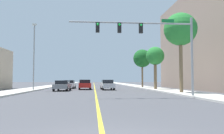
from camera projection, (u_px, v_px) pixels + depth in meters
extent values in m
plane|color=#47474C|center=(94.00, 87.00, 46.67)|extent=(192.00, 192.00, 0.00)
cube|color=beige|center=(48.00, 87.00, 45.88)|extent=(3.49, 168.00, 0.15)
cube|color=beige|center=(139.00, 86.00, 47.47)|extent=(3.49, 168.00, 0.15)
cube|color=yellow|center=(94.00, 87.00, 46.67)|extent=(0.16, 144.00, 0.01)
cube|color=gray|center=(221.00, 42.00, 36.13)|extent=(12.62, 23.92, 15.02)
cylinder|color=gray|center=(192.00, 56.00, 19.14)|extent=(0.20, 0.20, 6.70)
cylinder|color=gray|center=(132.00, 23.00, 18.86)|extent=(10.44, 0.14, 0.14)
cube|color=black|center=(141.00, 28.00, 18.90)|extent=(0.32, 0.24, 0.84)
sphere|color=green|center=(141.00, 25.00, 18.77)|extent=(0.20, 0.20, 0.20)
cube|color=black|center=(119.00, 28.00, 18.75)|extent=(0.32, 0.24, 0.84)
sphere|color=green|center=(120.00, 25.00, 18.62)|extent=(0.20, 0.20, 0.20)
cube|color=black|center=(98.00, 27.00, 18.59)|extent=(0.32, 0.24, 0.84)
sphere|color=green|center=(98.00, 24.00, 18.47)|extent=(0.20, 0.20, 0.20)
cube|color=#147233|center=(168.00, 21.00, 19.13)|extent=(1.10, 0.04, 0.28)
cylinder|color=gray|center=(34.00, 57.00, 30.20)|extent=(0.16, 0.16, 8.71)
cube|color=beige|center=(35.00, 24.00, 30.45)|extent=(0.56, 0.28, 0.20)
cylinder|color=brown|center=(181.00, 60.00, 23.98)|extent=(0.38, 0.38, 6.80)
sphere|color=#287F33|center=(180.00, 29.00, 24.18)|extent=(3.54, 3.54, 3.54)
cone|color=#287F33|center=(190.00, 31.00, 24.24)|extent=(0.45, 1.37, 1.65)
cone|color=#287F33|center=(180.00, 33.00, 25.19)|extent=(1.59, 0.92, 1.87)
cone|color=#287F33|center=(171.00, 32.00, 24.74)|extent=(1.13, 1.32, 1.65)
cone|color=#287F33|center=(175.00, 30.00, 23.45)|extent=(1.19, 1.40, 1.99)
cone|color=#287F33|center=(187.00, 29.00, 23.16)|extent=(1.86, 0.91, 1.37)
cylinder|color=brown|center=(155.00, 72.00, 32.62)|extent=(0.43, 0.43, 4.83)
sphere|color=#287F33|center=(155.00, 56.00, 32.76)|extent=(2.66, 2.66, 2.66)
cone|color=#287F33|center=(160.00, 57.00, 32.96)|extent=(0.59, 1.14, 1.40)
cone|color=#287F33|center=(157.00, 58.00, 33.43)|extent=(1.30, 1.15, 1.18)
cone|color=#287F33|center=(151.00, 58.00, 33.32)|extent=(1.15, 1.03, 1.46)
cone|color=#287F33|center=(150.00, 57.00, 32.53)|extent=(0.59, 1.08, 1.30)
cone|color=#287F33|center=(154.00, 57.00, 32.01)|extent=(1.58, 1.14, 1.26)
cone|color=#287F33|center=(159.00, 57.00, 32.08)|extent=(1.27, 0.93, 1.20)
cylinder|color=brown|center=(142.00, 73.00, 41.36)|extent=(0.31, 0.31, 5.30)
sphere|color=#195B23|center=(142.00, 58.00, 41.51)|extent=(3.32, 3.32, 3.32)
cone|color=#195B23|center=(147.00, 59.00, 41.62)|extent=(0.48, 1.45, 1.53)
cone|color=#195B23|center=(142.00, 60.00, 42.49)|extent=(1.43, 0.55, 1.65)
cone|color=#195B23|center=(137.00, 59.00, 41.34)|extent=(0.52, 1.38, 1.42)
cone|color=#195B23|center=(144.00, 59.00, 40.52)|extent=(1.37, 0.55, 1.63)
cube|color=white|center=(69.00, 85.00, 37.95)|extent=(1.87, 4.49, 0.61)
cube|color=black|center=(69.00, 82.00, 37.83)|extent=(1.63, 2.05, 0.47)
cylinder|color=black|center=(66.00, 86.00, 39.55)|extent=(0.23, 0.64, 0.64)
cylinder|color=black|center=(75.00, 86.00, 39.67)|extent=(0.23, 0.64, 0.64)
cylinder|color=black|center=(63.00, 87.00, 36.20)|extent=(0.23, 0.64, 0.64)
cylinder|color=black|center=(73.00, 87.00, 36.31)|extent=(0.23, 0.64, 0.64)
cube|color=slate|center=(62.00, 86.00, 30.01)|extent=(1.94, 4.56, 0.59)
cube|color=black|center=(63.00, 82.00, 30.08)|extent=(1.67, 2.13, 0.48)
cylinder|color=black|center=(58.00, 88.00, 31.64)|extent=(0.23, 0.64, 0.64)
cylinder|color=black|center=(70.00, 88.00, 31.75)|extent=(0.23, 0.64, 0.64)
cylinder|color=black|center=(54.00, 89.00, 28.23)|extent=(0.23, 0.64, 0.64)
cylinder|color=black|center=(67.00, 89.00, 28.33)|extent=(0.23, 0.64, 0.64)
cube|color=#BCBCC1|center=(107.00, 85.00, 32.88)|extent=(1.96, 4.27, 0.63)
cube|color=black|center=(107.00, 82.00, 32.89)|extent=(1.64, 2.02, 0.52)
cylinder|color=black|center=(101.00, 87.00, 34.28)|extent=(0.25, 0.65, 0.64)
cylinder|color=black|center=(111.00, 87.00, 34.49)|extent=(0.25, 0.65, 0.64)
cylinder|color=black|center=(103.00, 88.00, 31.23)|extent=(0.25, 0.65, 0.64)
cylinder|color=black|center=(114.00, 88.00, 31.43)|extent=(0.25, 0.65, 0.64)
cube|color=red|center=(85.00, 85.00, 34.17)|extent=(2.01, 4.60, 0.66)
cube|color=black|center=(85.00, 81.00, 34.06)|extent=(1.68, 2.07, 0.51)
cylinder|color=black|center=(80.00, 87.00, 35.74)|extent=(0.25, 0.65, 0.64)
cylinder|color=black|center=(90.00, 87.00, 35.95)|extent=(0.25, 0.65, 0.64)
cylinder|color=black|center=(79.00, 88.00, 32.36)|extent=(0.25, 0.65, 0.64)
cylinder|color=black|center=(90.00, 88.00, 32.56)|extent=(0.25, 0.65, 0.64)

